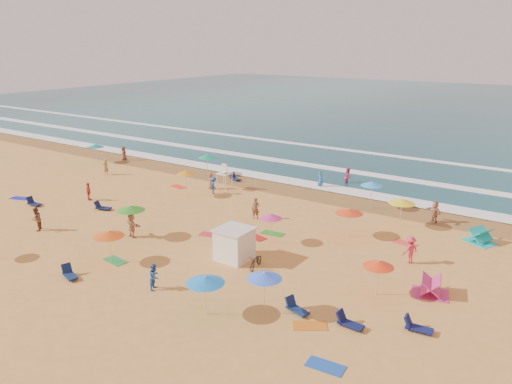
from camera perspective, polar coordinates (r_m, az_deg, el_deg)
The scene contains 13 objects.
ground at distance 38.17m, azimuth -5.91°, elevation -4.16°, with size 220.00×220.00×0.00m, color gold.
ocean at distance 114.29m, azimuth 22.59°, elevation 8.73°, with size 220.00×140.00×0.18m, color #0C4756.
wet_sand at distance 47.85m, azimuth 3.74°, elevation 0.28°, with size 220.00×220.00×0.00m, color olive.
surf_foam at distance 55.35m, azimuth 8.41°, elevation 2.52°, with size 200.00×18.70×0.05m.
cabana at distance 32.47m, azimuth -2.49°, elevation -6.04°, with size 2.00×2.00×2.00m, color white.
cabana_roof at distance 32.07m, azimuth -2.51°, elevation -4.30°, with size 2.20×2.20×0.12m, color silver.
bicycle at distance 31.46m, azimuth -0.00°, elevation -7.92°, with size 0.59×1.69×0.89m, color black.
lifeguard_stand at distance 47.72m, azimuth -3.61°, elevation 1.54°, with size 1.20×1.20×2.10m, color white, non-canonical shape.
beach_umbrellas at distance 36.78m, azimuth -1.60°, elevation -1.52°, with size 50.17×26.43×0.71m.
loungers at distance 33.99m, azimuth -2.20°, elevation -6.48°, with size 41.85×24.19×0.34m.
towels at distance 36.97m, azimuth -8.46°, elevation -4.94°, with size 44.07×18.31×0.03m.
popup_tents at distance 34.24m, azimuth 22.14°, elevation -6.83°, with size 3.15×11.85×1.20m.
beachgoers at distance 41.38m, azimuth -3.39°, elevation -1.19°, with size 48.84×27.68×2.15m.
Camera 1 is at (23.20, -27.08, 13.62)m, focal length 35.00 mm.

